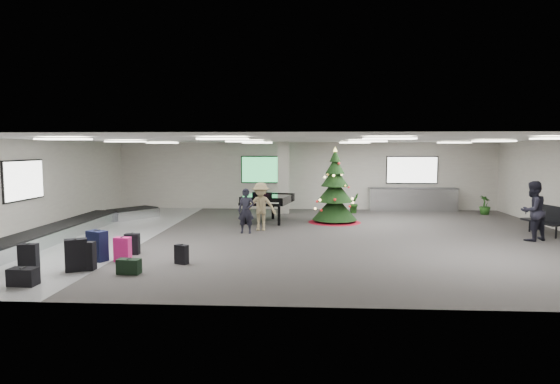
# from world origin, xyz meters

# --- Properties ---
(ground) EXTENTS (18.00, 18.00, 0.00)m
(ground) POSITION_xyz_m (0.00, 0.00, 0.00)
(ground) COLOR #3D3937
(ground) RESTS_ON ground
(room_envelope) EXTENTS (18.02, 14.02, 3.21)m
(room_envelope) POSITION_xyz_m (-0.38, 0.67, 2.33)
(room_envelope) COLOR #B6AFA7
(room_envelope) RESTS_ON ground
(baggage_carousel) EXTENTS (2.28, 9.71, 0.43)m
(baggage_carousel) POSITION_xyz_m (-7.84, -0.08, 0.21)
(baggage_carousel) COLOR silver
(baggage_carousel) RESTS_ON ground
(service_counter) EXTENTS (4.05, 0.65, 1.08)m
(service_counter) POSITION_xyz_m (5.00, 6.65, 0.55)
(service_counter) COLOR silver
(service_counter) RESTS_ON ground
(suitcase_0) EXTENTS (0.57, 0.48, 0.80)m
(suitcase_0) POSITION_xyz_m (-5.42, -4.76, 0.39)
(suitcase_0) COLOR black
(suitcase_0) RESTS_ON ground
(suitcase_1) EXTENTS (0.45, 0.24, 0.71)m
(suitcase_1) POSITION_xyz_m (-5.23, -4.67, 0.35)
(suitcase_1) COLOR black
(suitcase_1) RESTS_ON ground
(pink_suitcase) EXTENTS (0.42, 0.26, 0.65)m
(pink_suitcase) POSITION_xyz_m (-4.69, -3.76, 0.32)
(pink_suitcase) COLOR #FE2186
(pink_suitcase) RESTS_ON ground
(suitcase_3) EXTENTS (0.39, 0.22, 0.60)m
(suitcase_3) POSITION_xyz_m (-4.74, -2.95, 0.29)
(suitcase_3) COLOR black
(suitcase_3) RESTS_ON ground
(navy_suitcase) EXTENTS (0.59, 0.49, 0.81)m
(navy_suitcase) POSITION_xyz_m (-5.36, -3.75, 0.40)
(navy_suitcase) COLOR black
(navy_suitcase) RESTS_ON ground
(suitcase_5) EXTENTS (0.45, 0.28, 0.66)m
(suitcase_5) POSITION_xyz_m (-6.60, -4.74, 0.32)
(suitcase_5) COLOR black
(suitcase_5) RESTS_ON ground
(green_duffel) EXTENTS (0.55, 0.31, 0.37)m
(green_duffel) POSITION_xyz_m (-4.08, -4.93, 0.18)
(green_duffel) COLOR black
(green_duffel) RESTS_ON ground
(suitcase_7) EXTENTS (0.38, 0.30, 0.51)m
(suitcase_7) POSITION_xyz_m (-3.10, -3.93, 0.24)
(suitcase_7) COLOR black
(suitcase_7) RESTS_ON ground
(black_duffel) EXTENTS (0.59, 0.34, 0.40)m
(black_duffel) POSITION_xyz_m (-5.96, -5.98, 0.19)
(black_duffel) COLOR black
(black_duffel) RESTS_ON ground
(christmas_tree) EXTENTS (2.09, 2.09, 2.98)m
(christmas_tree) POSITION_xyz_m (1.15, 3.04, 1.02)
(christmas_tree) COLOR maroon
(christmas_tree) RESTS_ON ground
(grand_piano) EXTENTS (2.06, 2.47, 1.25)m
(grand_piano) POSITION_xyz_m (-1.51, 2.94, 0.89)
(grand_piano) COLOR black
(grand_piano) RESTS_ON ground
(bench) EXTENTS (0.85, 1.66, 1.01)m
(bench) POSITION_xyz_m (8.09, 0.66, 0.57)
(bench) COLOR black
(bench) RESTS_ON ground
(traveler_a) EXTENTS (0.58, 0.40, 1.54)m
(traveler_a) POSITION_xyz_m (-2.03, 0.46, 0.77)
(traveler_a) COLOR black
(traveler_a) RESTS_ON ground
(traveler_b) EXTENTS (1.11, 0.65, 1.70)m
(traveler_b) POSITION_xyz_m (-1.58, 1.06, 0.85)
(traveler_b) COLOR #9B8860
(traveler_b) RESTS_ON ground
(traveler_bench) EXTENTS (1.14, 1.06, 1.89)m
(traveler_bench) POSITION_xyz_m (7.14, -0.36, 0.95)
(traveler_bench) COLOR black
(traveler_bench) RESTS_ON ground
(potted_plant_left) EXTENTS (0.59, 0.63, 0.90)m
(potted_plant_left) POSITION_xyz_m (2.19, 5.76, 0.45)
(potted_plant_left) COLOR #173A12
(potted_plant_left) RESTS_ON ground
(potted_plant_right) EXTENTS (0.62, 0.62, 0.84)m
(potted_plant_right) POSITION_xyz_m (7.91, 5.59, 0.42)
(potted_plant_right) COLOR #173A12
(potted_plant_right) RESTS_ON ground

